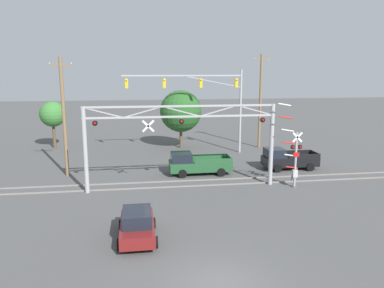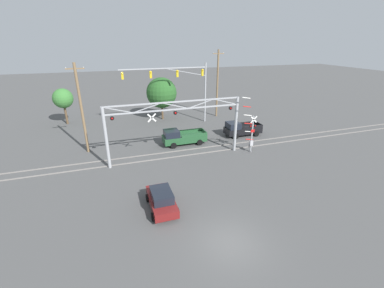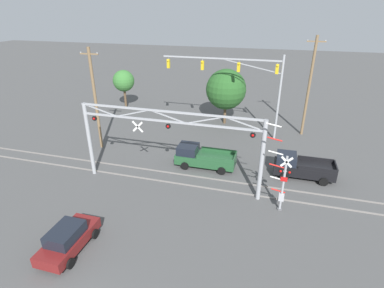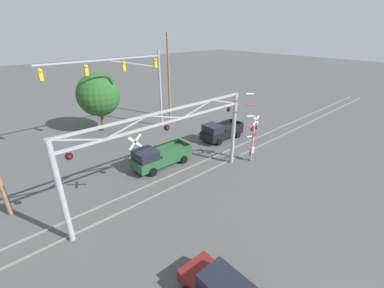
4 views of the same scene
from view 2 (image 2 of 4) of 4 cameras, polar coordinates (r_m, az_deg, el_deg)
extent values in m
plane|color=#4C4C4C|center=(17.31, 8.46, -20.91)|extent=(200.00, 200.00, 0.00)
cube|color=gray|center=(27.69, -3.62, -2.84)|extent=(80.00, 0.08, 0.10)
cube|color=gray|center=(28.95, -4.35, -1.69)|extent=(80.00, 0.08, 0.10)
cylinder|color=#9EA0A5|center=(25.56, -18.54, 1.18)|extent=(0.32, 0.32, 6.17)
cylinder|color=#9EA0A5|center=(28.65, 9.69, 4.28)|extent=(0.32, 0.32, 6.17)
cube|color=#9EA0A5|center=(25.63, -3.75, 7.69)|extent=(13.94, 0.14, 0.14)
cube|color=#9EA0A5|center=(25.45, -3.79, 9.32)|extent=(13.94, 0.14, 0.14)
cube|color=#9EA0A5|center=(24.79, -16.14, 7.26)|extent=(2.74, 0.08, 0.82)
cube|color=#9EA0A5|center=(25.02, -9.87, 7.94)|extent=(2.74, 0.08, 0.82)
cube|color=#9EA0A5|center=(25.53, -3.77, 8.50)|extent=(2.74, 0.08, 0.82)
cube|color=#9EA0A5|center=(26.32, 2.04, 8.96)|extent=(2.74, 0.08, 0.82)
cube|color=#9EA0A5|center=(27.36, 7.48, 9.30)|extent=(2.74, 0.08, 0.82)
cylinder|color=black|center=(24.97, -17.34, 5.47)|extent=(0.38, 0.10, 0.38)
sphere|color=red|center=(24.90, -17.33, 5.43)|extent=(0.18, 0.18, 0.18)
cylinder|color=#9EA0A5|center=(24.91, -17.40, 6.00)|extent=(0.04, 0.04, 0.10)
cylinder|color=black|center=(25.72, -3.73, 6.92)|extent=(0.38, 0.10, 0.38)
sphere|color=red|center=(25.65, -3.69, 6.88)|extent=(0.18, 0.18, 0.18)
cylinder|color=#9EA0A5|center=(25.66, -3.74, 7.43)|extent=(0.04, 0.04, 0.10)
cylinder|color=black|center=(27.79, 8.54, 7.89)|extent=(0.38, 0.10, 0.38)
sphere|color=red|center=(27.73, 8.61, 7.85)|extent=(0.18, 0.18, 0.18)
cylinder|color=#9EA0A5|center=(27.74, 8.57, 8.37)|extent=(0.04, 0.04, 0.10)
cube|color=white|center=(25.23, -8.92, 5.77)|extent=(0.88, 0.03, 0.88)
cube|color=white|center=(25.23, -8.92, 5.77)|extent=(0.88, 0.03, 0.88)
cylinder|color=black|center=(25.21, -8.91, 5.76)|extent=(0.04, 0.04, 0.02)
cylinder|color=#9EA0A5|center=(28.96, 13.17, 2.10)|extent=(0.16, 0.16, 4.16)
cylinder|color=#59595B|center=(29.70, 12.83, -1.58)|extent=(0.35, 0.35, 0.10)
cube|color=white|center=(28.34, 13.58, 5.31)|extent=(0.78, 0.03, 0.78)
cube|color=white|center=(28.34, 13.58, 5.31)|extent=(0.78, 0.03, 0.78)
cylinder|color=black|center=(28.32, 13.61, 5.30)|extent=(0.04, 0.04, 0.02)
cylinder|color=black|center=(28.51, 12.85, 3.90)|extent=(0.32, 0.09, 0.32)
sphere|color=red|center=(28.46, 12.91, 3.86)|extent=(0.16, 0.16, 0.16)
cylinder|color=black|center=(28.79, 13.82, 3.99)|extent=(0.32, 0.09, 0.32)
sphere|color=red|center=(28.74, 13.88, 3.95)|extent=(0.16, 0.16, 0.16)
cube|color=#9EA0A5|center=(28.65, 13.34, 3.94)|extent=(0.64, 0.06, 0.06)
cube|color=red|center=(28.74, 13.34, 2.84)|extent=(0.44, 0.02, 0.32)
cube|color=#B2B2B7|center=(29.32, 12.99, 0.21)|extent=(0.36, 0.28, 0.56)
cylinder|color=red|center=(29.03, 12.63, 1.01)|extent=(0.95, 0.09, 0.25)
cylinder|color=white|center=(28.63, 12.51, 2.72)|extent=(0.95, 0.09, 0.25)
cylinder|color=red|center=(28.26, 12.38, 4.47)|extent=(0.95, 0.09, 0.25)
cylinder|color=white|center=(27.92, 12.25, 6.27)|extent=(0.95, 0.09, 0.25)
cylinder|color=red|center=(27.60, 12.11, 8.11)|extent=(0.95, 0.09, 0.25)
cylinder|color=white|center=(27.32, 11.98, 9.99)|extent=(0.95, 0.09, 0.25)
cube|color=#3F3F42|center=(29.39, 12.73, -0.44)|extent=(0.24, 0.12, 0.36)
cylinder|color=#9EA0A5|center=(38.87, 2.95, 11.22)|extent=(0.24, 0.24, 8.70)
cube|color=#9EA0A5|center=(36.59, -6.26, 16.37)|extent=(12.18, 0.14, 0.14)
cube|color=#9EA0A5|center=(37.41, -1.48, 15.69)|extent=(6.11, 0.08, 1.28)
cylinder|color=#9EA0A5|center=(35.85, -15.33, 15.38)|extent=(0.04, 0.04, 0.30)
cube|color=gold|center=(35.92, -15.23, 14.42)|extent=(0.30, 0.26, 0.93)
sphere|color=yellow|center=(35.72, -15.26, 14.91)|extent=(0.18, 0.18, 0.18)
cylinder|color=#9EA0A5|center=(36.26, -9.24, 15.93)|extent=(0.04, 0.04, 0.30)
cube|color=gold|center=(36.33, -9.18, 14.97)|extent=(0.30, 0.26, 0.93)
sphere|color=yellow|center=(36.13, -9.16, 15.46)|extent=(0.18, 0.18, 0.18)
cylinder|color=#9EA0A5|center=(37.04, -3.31, 16.30)|extent=(0.04, 0.04, 0.30)
cube|color=gold|center=(37.11, -3.29, 15.35)|extent=(0.30, 0.26, 0.93)
sphere|color=yellow|center=(36.91, -3.23, 15.84)|extent=(0.18, 0.18, 0.18)
cylinder|color=#9EA0A5|center=(38.17, 2.33, 16.49)|extent=(0.04, 0.04, 0.30)
cube|color=gold|center=(38.24, 2.31, 15.58)|extent=(0.30, 0.26, 0.93)
sphere|color=yellow|center=(38.04, 2.41, 16.05)|extent=(0.18, 0.18, 0.18)
cube|color=#23512D|center=(30.89, -1.67, 1.33)|extent=(5.18, 1.90, 0.80)
cube|color=black|center=(30.24, -4.59, 2.36)|extent=(1.69, 1.75, 0.75)
cube|color=#23512D|center=(30.15, 0.53, 1.95)|extent=(3.09, 0.08, 0.34)
cube|color=#23512D|center=(31.78, -0.52, 3.04)|extent=(3.09, 0.08, 0.34)
cube|color=#23512D|center=(31.47, 2.76, 2.81)|extent=(0.10, 1.82, 0.34)
cylinder|color=black|center=(29.79, -4.09, -0.36)|extent=(0.69, 0.24, 0.69)
cylinder|color=black|center=(31.53, -4.96, 0.92)|extent=(0.69, 0.24, 0.69)
cylinder|color=black|center=(30.66, 1.73, 0.36)|extent=(0.69, 0.24, 0.69)
cylinder|color=black|center=(32.35, 0.57, 1.57)|extent=(0.69, 0.24, 0.69)
cube|color=black|center=(34.37, 11.23, 3.11)|extent=(4.77, 1.90, 0.80)
cube|color=black|center=(33.46, 9.14, 4.12)|extent=(1.55, 1.75, 0.75)
cube|color=black|center=(33.89, 13.34, 3.66)|extent=(2.82, 0.08, 0.34)
cube|color=black|center=(35.37, 11.84, 4.57)|extent=(2.82, 0.08, 0.34)
cube|color=black|center=(35.37, 14.63, 4.32)|extent=(0.10, 1.82, 0.34)
cylinder|color=black|center=(33.03, 9.73, 1.69)|extent=(0.69, 0.24, 0.69)
cylinder|color=black|center=(34.64, 8.28, 2.76)|extent=(0.69, 0.24, 0.69)
cylinder|color=black|center=(34.46, 14.11, 2.20)|extent=(0.69, 0.24, 0.69)
cylinder|color=black|center=(36.00, 12.52, 3.21)|extent=(0.69, 0.24, 0.69)
cube|color=maroon|center=(19.69, -6.79, -12.48)|extent=(1.71, 3.98, 0.63)
cube|color=black|center=(19.20, -6.78, -11.15)|extent=(1.46, 2.07, 0.67)
cylinder|color=black|center=(20.74, -9.84, -11.73)|extent=(0.24, 0.59, 0.59)
cylinder|color=black|center=(20.98, -5.07, -11.02)|extent=(0.24, 0.59, 0.59)
cylinder|color=black|center=(18.81, -8.65, -15.66)|extent=(0.24, 0.59, 0.59)
cylinder|color=black|center=(19.07, -3.34, -14.80)|extent=(0.24, 0.59, 0.59)
cylinder|color=brown|center=(29.78, -23.31, 6.96)|extent=(0.28, 0.28, 9.66)
cube|color=brown|center=(29.09, -24.60, 14.99)|extent=(1.80, 0.12, 0.12)
cylinder|color=silver|center=(29.17, -26.28, 14.94)|extent=(0.08, 0.08, 0.12)
cylinder|color=silver|center=(29.01, -22.98, 15.42)|extent=(0.08, 0.08, 0.12)
cylinder|color=brown|center=(41.81, 5.66, 13.09)|extent=(0.28, 0.28, 10.36)
cube|color=brown|center=(41.34, 5.91, 19.36)|extent=(1.80, 0.12, 0.12)
cylinder|color=silver|center=(41.01, 4.80, 19.52)|extent=(0.08, 0.08, 0.12)
cylinder|color=silver|center=(41.67, 7.01, 19.48)|extent=(0.08, 0.08, 0.12)
cylinder|color=brown|center=(40.99, -6.61, 7.26)|extent=(0.32, 0.32, 2.53)
sphere|color=#265623|center=(40.34, -6.79, 11.22)|extent=(4.64, 4.64, 4.64)
cylinder|color=brown|center=(42.56, -26.21, 5.89)|extent=(0.32, 0.32, 2.85)
sphere|color=#387533|center=(42.04, -26.77, 9.04)|extent=(2.83, 2.83, 2.83)
camera|label=1|loc=(5.01, 90.34, -44.13)|focal=35.00mm
camera|label=3|loc=(14.27, 54.41, 18.04)|focal=28.00mm
camera|label=4|loc=(11.82, -33.34, 14.35)|focal=24.00mm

